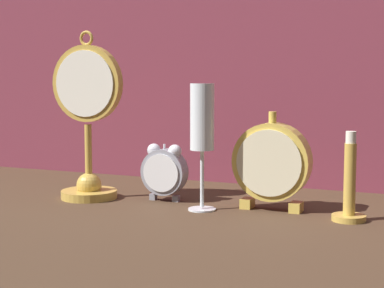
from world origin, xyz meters
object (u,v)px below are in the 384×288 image
object	(u,v)px
pocket_watch_on_stand	(88,128)
alarm_clock_twin_bell	(164,170)
mantel_clock_silver	(272,163)
brass_candlestick	(349,191)
champagne_flute	(202,125)

from	to	relation	value
pocket_watch_on_stand	alarm_clock_twin_bell	size ratio (longest dim) A/B	2.96
mantel_clock_silver	pocket_watch_on_stand	bearing A→B (deg)	-174.48
alarm_clock_twin_bell	mantel_clock_silver	world-z (taller)	mantel_clock_silver
mantel_clock_silver	alarm_clock_twin_bell	bearing A→B (deg)	179.79
alarm_clock_twin_bell	brass_candlestick	bearing A→B (deg)	-4.85
champagne_flute	alarm_clock_twin_bell	bearing A→B (deg)	153.50
pocket_watch_on_stand	mantel_clock_silver	world-z (taller)	pocket_watch_on_stand
champagne_flute	brass_candlestick	xyz separation A→B (m)	(0.26, 0.02, -0.10)
alarm_clock_twin_bell	champagne_flute	bearing A→B (deg)	-26.50
pocket_watch_on_stand	brass_candlestick	xyz separation A→B (m)	(0.51, 0.01, -0.09)
pocket_watch_on_stand	champagne_flute	distance (m)	0.25
pocket_watch_on_stand	alarm_clock_twin_bell	xyz separation A→B (m)	(0.15, 0.04, -0.08)
pocket_watch_on_stand	champagne_flute	size ratio (longest dim) A/B	1.44
pocket_watch_on_stand	alarm_clock_twin_bell	world-z (taller)	pocket_watch_on_stand
pocket_watch_on_stand	champagne_flute	world-z (taller)	pocket_watch_on_stand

